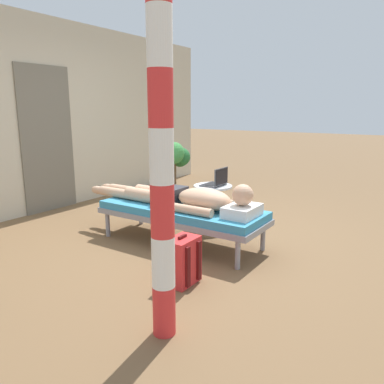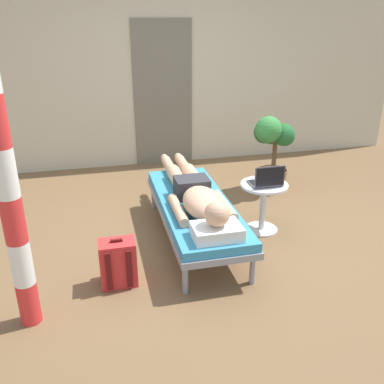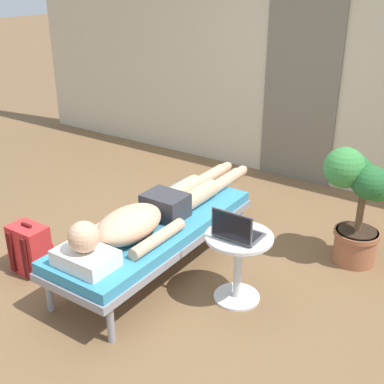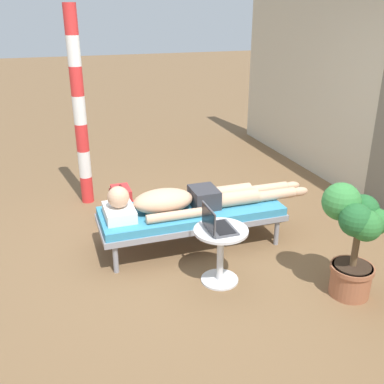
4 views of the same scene
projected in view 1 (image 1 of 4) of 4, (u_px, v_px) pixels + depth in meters
ground_plane at (183, 237)px, 4.38m from camera, size 40.00×40.00×0.00m
house_wall_back at (33, 116)px, 5.28m from camera, size 7.60×0.20×2.70m
house_door_panel at (47, 140)px, 5.39m from camera, size 0.84×0.03×2.04m
lounge_chair at (181, 213)px, 4.14m from camera, size 0.68×1.88×0.42m
person_reclining at (185, 198)px, 4.07m from camera, size 0.53×2.17×0.32m
side_table at (213, 198)px, 4.74m from camera, size 0.48×0.48×0.52m
laptop at (217, 181)px, 4.66m from camera, size 0.31×0.24×0.23m
backpack at (182, 261)px, 3.20m from camera, size 0.30×0.26×0.42m
potted_plant at (174, 168)px, 5.64m from camera, size 0.54×0.52×0.99m
porch_post at (161, 156)px, 2.27m from camera, size 0.15×0.15×2.35m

